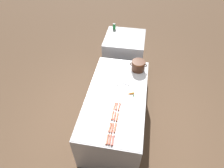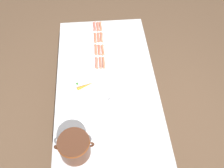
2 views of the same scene
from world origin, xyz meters
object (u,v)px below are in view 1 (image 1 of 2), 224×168
(hot_dog_3, at_px, (115,106))
(bean_pot, at_px, (138,65))
(back_cabinet, at_px, (124,55))
(hot_dog_10, at_px, (117,117))
(hot_dog_11, at_px, (119,107))
(hot_dog_9, at_px, (115,128))
(hot_dog_2, at_px, (113,116))
(hot_dog_1, at_px, (110,127))
(carrot, at_px, (129,94))
(hot_dog_8, at_px, (113,140))
(hot_dog_7, at_px, (117,106))
(serving_spoon, at_px, (120,84))
(hot_dog_6, at_px, (115,116))
(hot_dog_0, at_px, (107,139))
(soda_can, at_px, (114,26))
(hot_dog_4, at_px, (110,140))

(hot_dog_3, height_order, bean_pot, bean_pot)
(back_cabinet, xyz_separation_m, hot_dog_10, (0.15, -2.06, 0.36))
(hot_dog_11, bearing_deg, hot_dog_9, -90.21)
(hot_dog_2, bearing_deg, hot_dog_3, 89.76)
(hot_dog_1, distance_m, carrot, 0.72)
(hot_dog_8, distance_m, hot_dog_10, 0.40)
(hot_dog_7, distance_m, serving_spoon, 0.50)
(hot_dog_7, distance_m, hot_dog_11, 0.04)
(hot_dog_1, relative_size, hot_dog_6, 1.00)
(hot_dog_0, distance_m, hot_dog_3, 0.59)
(hot_dog_0, bearing_deg, hot_dog_7, 86.74)
(carrot, bearing_deg, hot_dog_3, -124.62)
(hot_dog_0, xyz_separation_m, hot_dog_10, (0.07, 0.39, 0.00))
(hot_dog_2, height_order, soda_can, soda_can)
(hot_dog_8, xyz_separation_m, hot_dog_9, (-0.00, 0.20, 0.00))
(carrot, bearing_deg, hot_dog_6, -108.85)
(hot_dog_0, relative_size, carrot, 0.95)
(hot_dog_9, bearing_deg, hot_dog_6, 100.41)
(bean_pot, bearing_deg, hot_dog_3, -106.73)
(hot_dog_8, height_order, soda_can, soda_can)
(hot_dog_3, relative_size, soda_can, 1.33)
(bean_pot, bearing_deg, hot_dog_0, -100.57)
(soda_can, bearing_deg, hot_dog_2, -80.98)
(hot_dog_3, bearing_deg, hot_dog_10, -69.78)
(hot_dog_0, bearing_deg, hot_dog_10, 79.22)
(hot_dog_8, xyz_separation_m, bean_pot, (0.22, 1.56, 0.10))
(back_cabinet, xyz_separation_m, serving_spoon, (0.09, -1.36, 0.36))
(hot_dog_7, relative_size, serving_spoon, 0.62)
(hot_dog_0, xyz_separation_m, bean_pot, (0.29, 1.56, 0.10))
(bean_pot, xyz_separation_m, soda_can, (-0.67, 1.22, 0.09))
(back_cabinet, xyz_separation_m, hot_dog_7, (0.11, -1.86, 0.36))
(hot_dog_0, height_order, hot_dog_6, same)
(soda_can, bearing_deg, hot_dog_7, -79.35)
(hot_dog_9, bearing_deg, hot_dog_7, 95.81)
(hot_dog_3, xyz_separation_m, hot_dog_8, (0.07, -0.60, 0.00))
(serving_spoon, bearing_deg, hot_dog_11, -82.82)
(hot_dog_1, bearing_deg, carrot, 73.69)
(hot_dog_7, bearing_deg, hot_dog_8, -86.14)
(hot_dog_6, bearing_deg, hot_dog_4, -90.28)
(hot_dog_2, height_order, hot_dog_10, same)
(hot_dog_7, bearing_deg, hot_dog_0, -93.26)
(hot_dog_6, distance_m, hot_dog_9, 0.20)
(hot_dog_3, height_order, hot_dog_10, same)
(hot_dog_7, relative_size, bean_pot, 0.52)
(carrot, bearing_deg, hot_dog_9, -100.71)
(back_cabinet, relative_size, hot_dog_4, 5.85)
(hot_dog_7, bearing_deg, hot_dog_11, -2.07)
(soda_can, bearing_deg, hot_dog_11, -78.31)
(hot_dog_10, bearing_deg, hot_dog_1, -110.35)
(hot_dog_0, xyz_separation_m, hot_dog_8, (0.07, -0.00, 0.00))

